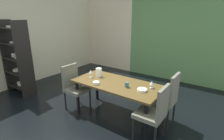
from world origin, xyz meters
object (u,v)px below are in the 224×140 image
object	(u,v)px
chair_right_near	(155,111)
dining_table	(117,87)
chair_left_near	(74,85)
serving_bowl_west	(96,83)
cup_center	(98,71)
display_shelf	(17,58)
wine_glass_near_shelf	(152,83)
serving_bowl_east	(142,90)
cup_south	(127,85)
pitcher_front	(99,72)
chair_right_far	(167,97)
wine_glass_near_window	(91,72)

from	to	relation	value
chair_right_near	dining_table	bearing A→B (deg)	73.02
chair_left_near	serving_bowl_west	size ratio (longest dim) A/B	7.71
dining_table	cup_center	distance (m)	0.77
display_shelf	wine_glass_near_shelf	bearing A→B (deg)	12.10
serving_bowl_east	display_shelf	bearing A→B (deg)	-171.32
cup_center	cup_south	size ratio (longest dim) A/B	0.77
cup_south	pitcher_front	xyz separation A→B (m)	(-0.80, 0.14, 0.05)
chair_left_near	wine_glass_near_shelf	xyz separation A→B (m)	(1.58, 0.45, 0.27)
dining_table	serving_bowl_west	size ratio (longest dim) A/B	14.15
chair_right_far	chair_right_near	bearing A→B (deg)	179.69
wine_glass_near_shelf	pitcher_front	bearing A→B (deg)	-175.96
dining_table	cup_center	bearing A→B (deg)	159.60
dining_table	serving_bowl_east	distance (m)	0.59
wine_glass_near_window	serving_bowl_west	size ratio (longest dim) A/B	1.28
wine_glass_near_window	serving_bowl_west	distance (m)	0.43
chair_left_near	cup_center	xyz separation A→B (m)	(0.21, 0.55, 0.21)
wine_glass_near_window	display_shelf	bearing A→B (deg)	-166.45
wine_glass_near_window	cup_south	xyz separation A→B (m)	(0.91, -0.01, -0.07)
chair_right_far	wine_glass_near_window	world-z (taller)	chair_right_far
chair_right_far	pitcher_front	world-z (taller)	chair_right_far
chair_left_near	pitcher_front	world-z (taller)	chair_left_near
chair_left_near	wine_glass_near_window	xyz separation A→B (m)	(0.29, 0.23, 0.30)
chair_right_far	display_shelf	xyz separation A→B (m)	(-3.65, -0.84, 0.38)
display_shelf	chair_right_far	bearing A→B (deg)	12.96
serving_bowl_west	dining_table	bearing A→B (deg)	45.07
chair_right_far	display_shelf	distance (m)	3.77
display_shelf	wine_glass_near_shelf	xyz separation A→B (m)	(3.39, 0.73, -0.12)
chair_right_near	chair_left_near	distance (m)	1.85
dining_table	wine_glass_near_shelf	size ratio (longest dim) A/B	12.88
chair_left_near	wine_glass_near_window	distance (m)	0.47
dining_table	chair_right_far	xyz separation A→B (m)	(0.93, 0.28, -0.08)
serving_bowl_west	serving_bowl_east	bearing A→B (deg)	15.18
serving_bowl_east	pitcher_front	world-z (taller)	pitcher_front
serving_bowl_east	dining_table	bearing A→B (deg)	174.73
chair_right_far	cup_center	world-z (taller)	chair_right_far
cup_south	cup_center	bearing A→B (deg)	161.64
chair_left_near	display_shelf	bearing A→B (deg)	-81.29
wine_glass_near_window	serving_bowl_west	bearing A→B (deg)	-33.72
display_shelf	serving_bowl_east	world-z (taller)	display_shelf
display_shelf	wine_glass_near_window	bearing A→B (deg)	13.55
cup_south	wine_glass_near_window	bearing A→B (deg)	179.65
wine_glass_near_shelf	wine_glass_near_window	size ratio (longest dim) A/B	0.86
dining_table	wine_glass_near_window	world-z (taller)	wine_glass_near_window
chair_left_near	pitcher_front	distance (m)	0.60
dining_table	serving_bowl_east	world-z (taller)	serving_bowl_east
dining_table	wine_glass_near_window	distance (m)	0.67
chair_right_far	pitcher_front	size ratio (longest dim) A/B	5.37
dining_table	display_shelf	bearing A→B (deg)	-168.42
display_shelf	chair_left_near	bearing A→B (deg)	8.71
chair_right_far	serving_bowl_east	distance (m)	0.52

